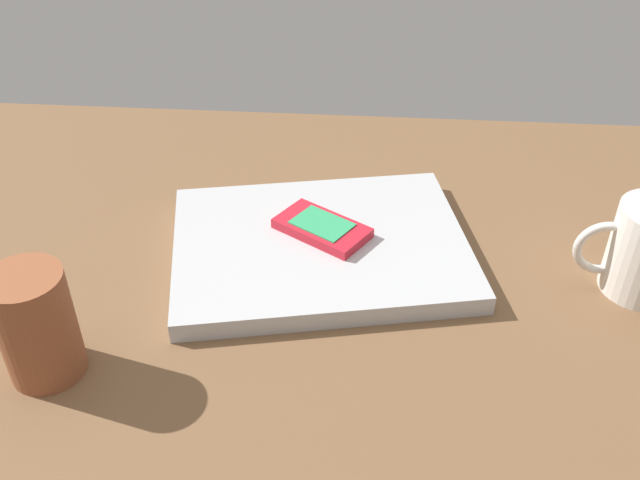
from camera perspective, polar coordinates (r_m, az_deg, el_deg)
The scene contains 4 objects.
desk_surface at distance 76.90cm, azimuth -2.94°, elevation -4.07°, with size 120.00×80.00×3.00cm, color brown.
laptop_closed at distance 78.67cm, azimuth 0.00°, elevation -0.53°, with size 32.20×24.53×2.21cm, color #B7BABC.
cell_phone_on_laptop at distance 78.64cm, azimuth 0.17°, elevation 0.99°, with size 11.64×10.22×1.27cm.
pen_cup at distance 67.21cm, azimuth -21.95°, elevation -6.42°, with size 6.82×6.82×10.98cm, color brown.
Camera 1 is at (-8.65, 58.11, 51.12)cm, focal length 39.57 mm.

